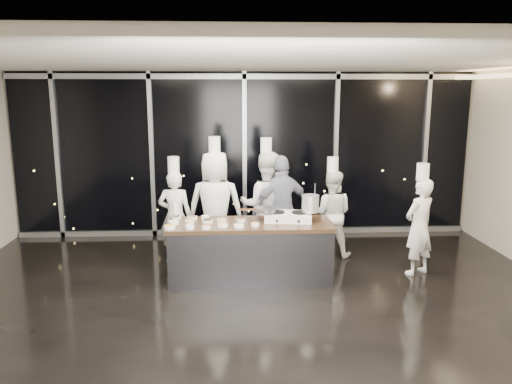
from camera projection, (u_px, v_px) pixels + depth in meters
ground at (253, 304)px, 6.75m from camera, size 9.00×9.00×0.00m
room_shell at (267, 138)px, 6.31m from camera, size 9.02×7.02×3.21m
window_wall at (245, 155)px, 9.79m from camera, size 8.90×0.11×3.20m
demo_counter at (250, 251)px, 7.54m from camera, size 2.46×0.86×0.90m
stove at (288, 216)px, 7.56m from camera, size 0.75×0.52×0.14m
frying_pan at (266, 210)px, 7.55m from camera, size 0.60×0.38×0.06m
stock_pot at (310, 204)px, 7.51m from camera, size 0.29×0.29×0.26m
prep_bowls at (204, 222)px, 7.37m from camera, size 1.37×0.70×0.05m
squeeze_bottle at (175, 210)px, 7.70m from camera, size 0.07×0.07×0.27m
chef_far_left at (175, 215)px, 8.32m from camera, size 0.61×0.44×1.78m
chef_left at (215, 207)px, 8.26m from camera, size 0.97×0.67×2.11m
chef_center at (266, 205)px, 8.48m from camera, size 0.94×0.76×2.07m
guest at (282, 208)px, 8.37m from camera, size 1.14×0.76×1.79m
chef_right at (331, 213)px, 8.61m from camera, size 0.86×0.75×1.74m
chef_side at (419, 225)px, 7.73m from camera, size 0.67×0.59×1.76m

